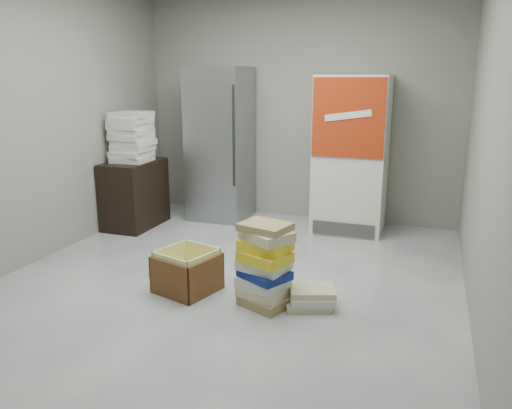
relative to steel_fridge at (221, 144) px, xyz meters
The scene contains 10 objects.
ground 2.50m from the steel_fridge, 67.10° to the right, with size 5.00×5.00×0.00m, color silver.
room_shell 2.46m from the steel_fridge, 67.10° to the right, with size 4.04×5.04×2.82m.
steel_fridge is the anchor object (origin of this frame).
coke_cooler 1.65m from the steel_fridge, ahead, with size 0.80×0.73×1.80m.
wood_shelf 1.23m from the steel_fridge, 138.69° to the right, with size 0.50×0.80×0.80m, color black.
supply_box_stack 1.11m from the steel_fridge, 138.33° to the right, with size 0.44×0.45×0.58m.
phonebook_stack_main 2.73m from the steel_fridge, 59.33° to the right, with size 0.48×0.45×0.68m.
phonebook_stack_side 2.92m from the steel_fridge, 52.14° to the right, with size 0.45×0.40×0.16m.
cardboard_box 2.47m from the steel_fridge, 73.96° to the right, with size 0.56×0.56×0.36m.
bucket_lid 2.21m from the steel_fridge, 81.33° to the right, with size 0.30×0.30×0.08m, color #BB990D.
Camera 1 is at (1.62, -3.66, 1.78)m, focal length 35.00 mm.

